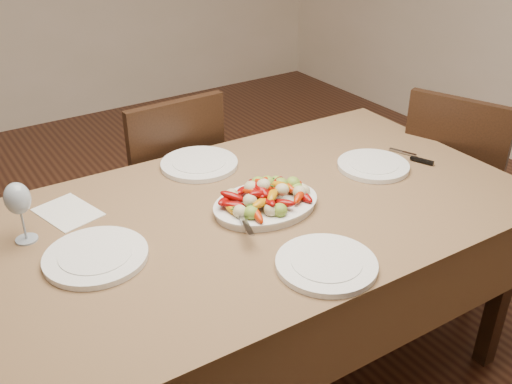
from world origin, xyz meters
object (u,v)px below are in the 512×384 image
object	(u,v)px
chair_far	(162,189)
chair_right	(459,187)
dining_table	(256,299)
plate_near	(326,264)
plate_right	(373,166)
serving_platter	(266,206)
plate_left	(96,257)
plate_far	(199,164)
wine_glass	(20,211)

from	to	relation	value
chair_far	chair_right	world-z (taller)	same
dining_table	plate_near	size ratio (longest dim) A/B	6.45
chair_far	plate_right	size ratio (longest dim) A/B	3.57
chair_right	serving_platter	xyz separation A→B (m)	(-1.12, -0.07, 0.30)
dining_table	plate_left	distance (m)	0.66
plate_far	wine_glass	xyz separation A→B (m)	(-0.67, -0.15, 0.09)
plate_far	plate_left	bearing A→B (deg)	-145.66
dining_table	chair_right	bearing A→B (deg)	2.41
serving_platter	plate_left	xyz separation A→B (m)	(-0.56, 0.04, -0.00)
plate_near	wine_glass	xyz separation A→B (m)	(-0.66, 0.60, 0.09)
dining_table	serving_platter	xyz separation A→B (m)	(0.02, -0.02, 0.39)
dining_table	plate_right	distance (m)	0.66
plate_near	plate_right	bearing A→B (deg)	35.11
plate_left	plate_far	xyz separation A→B (m)	(0.53, 0.36, 0.00)
chair_far	plate_near	xyz separation A→B (m)	(-0.01, -1.15, 0.29)
dining_table	chair_right	size ratio (longest dim) A/B	1.94
plate_right	plate_far	bearing A→B (deg)	145.22
plate_far	serving_platter	bearing A→B (deg)	-85.61
plate_far	wine_glass	distance (m)	0.69
chair_far	plate_left	distance (m)	0.97
plate_far	wine_glass	bearing A→B (deg)	-167.13
plate_right	wine_glass	world-z (taller)	wine_glass
dining_table	serving_platter	world-z (taller)	serving_platter
plate_right	plate_far	size ratio (longest dim) A/B	0.92
chair_right	dining_table	bearing A→B (deg)	72.21
dining_table	plate_far	distance (m)	0.54
chair_far	plate_near	distance (m)	1.18
plate_right	wine_glass	distance (m)	1.23
wine_glass	serving_platter	bearing A→B (deg)	-19.26
plate_near	serving_platter	bearing A→B (deg)	83.87
plate_near	wine_glass	distance (m)	0.90
plate_left	plate_right	distance (m)	1.07
serving_platter	plate_right	distance (m)	0.50
chair_right	plate_far	world-z (taller)	chair_right
plate_right	plate_left	bearing A→B (deg)	179.51
serving_platter	plate_near	distance (m)	0.36
chair_right	wine_glass	size ratio (longest dim) A/B	4.64
plate_left	plate_near	xyz separation A→B (m)	(0.52, -0.39, 0.00)
plate_left	dining_table	bearing A→B (deg)	-1.61
wine_glass	plate_left	bearing A→B (deg)	-56.24
dining_table	plate_far	bearing A→B (deg)	90.87
plate_left	plate_near	size ratio (longest dim) A/B	1.04
serving_platter	plate_right	size ratio (longest dim) A/B	1.31
plate_left	wine_glass	size ratio (longest dim) A/B	1.44
chair_far	plate_near	size ratio (longest dim) A/B	3.33
wine_glass	plate_right	bearing A→B (deg)	-10.27
chair_right	plate_left	size ratio (longest dim) A/B	3.21
plate_right	plate_far	world-z (taller)	same
chair_far	serving_platter	distance (m)	0.85
dining_table	wine_glass	distance (m)	0.86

